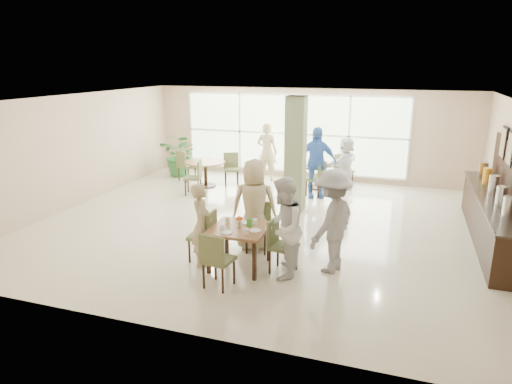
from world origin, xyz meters
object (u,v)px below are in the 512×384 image
(teen_left, at_px, (202,225))
(teen_right, at_px, (283,228))
(adult_a, at_px, (316,162))
(main_table, at_px, (240,232))
(buffet_counter, at_px, (492,215))
(potted_plant, at_px, (181,155))
(teen_standing, at_px, (332,221))
(round_table_right, at_px, (319,169))
(teen_far, at_px, (254,205))
(adult_standing, at_px, (267,152))
(adult_b, at_px, (345,164))
(round_table_left, at_px, (205,167))

(teen_left, bearing_deg, teen_right, -103.57)
(teen_right, height_order, adult_a, adult_a)
(main_table, xyz_separation_m, adult_a, (0.39, 4.82, 0.30))
(buffet_counter, bearing_deg, main_table, -147.78)
(potted_plant, xyz_separation_m, teen_standing, (5.76, -5.44, 0.23))
(potted_plant, height_order, teen_standing, teen_standing)
(round_table_right, height_order, potted_plant, potted_plant)
(teen_far, bearing_deg, potted_plant, -64.10)
(teen_far, xyz_separation_m, adult_standing, (-1.38, 5.29, -0.00))
(adult_b, xyz_separation_m, adult_standing, (-2.48, 0.49, 0.12))
(teen_far, bearing_deg, round_table_right, -108.35)
(potted_plant, bearing_deg, teen_far, -49.81)
(teen_left, height_order, adult_standing, adult_standing)
(teen_right, height_order, adult_b, teen_right)
(teen_left, height_order, adult_a, adult_a)
(teen_right, height_order, adult_standing, adult_standing)
(adult_b, relative_size, adult_standing, 0.87)
(round_table_left, bearing_deg, teen_far, -54.29)
(buffet_counter, bearing_deg, teen_standing, -140.06)
(adult_b, bearing_deg, main_table, 10.59)
(round_table_right, relative_size, adult_a, 0.54)
(teen_left, distance_m, teen_far, 1.19)
(teen_left, bearing_deg, teen_standing, -91.16)
(main_table, height_order, teen_left, teen_left)
(round_table_right, relative_size, adult_standing, 0.57)
(round_table_left, relative_size, teen_right, 0.68)
(round_table_right, bearing_deg, potted_plant, 179.22)
(teen_left, xyz_separation_m, teen_right, (1.50, -0.01, 0.12))
(teen_far, bearing_deg, round_table_left, -68.58)
(round_table_right, distance_m, adult_b, 0.78)
(adult_a, bearing_deg, round_table_right, 71.76)
(teen_far, xyz_separation_m, adult_a, (0.41, 3.93, 0.06))
(buffet_counter, bearing_deg, adult_b, 139.32)
(buffet_counter, bearing_deg, adult_standing, 149.90)
(potted_plant, relative_size, adult_standing, 0.77)
(potted_plant, xyz_separation_m, adult_b, (5.27, -0.14, 0.09))
(teen_far, distance_m, adult_b, 4.93)
(round_table_left, distance_m, potted_plant, 1.60)
(adult_a, xyz_separation_m, adult_b, (0.68, 0.88, -0.18))
(round_table_right, relative_size, teen_far, 0.57)
(teen_standing, bearing_deg, potted_plant, -113.86)
(potted_plant, bearing_deg, teen_standing, -43.38)
(main_table, xyz_separation_m, adult_b, (1.07, 5.70, 0.12))
(buffet_counter, relative_size, adult_a, 2.45)
(adult_b, bearing_deg, buffet_counter, 70.51)
(teen_right, distance_m, teen_standing, 0.89)
(main_table, relative_size, teen_standing, 0.54)
(round_table_right, distance_m, teen_far, 4.90)
(round_table_left, relative_size, adult_a, 0.62)
(teen_far, bearing_deg, buffet_counter, -171.22)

